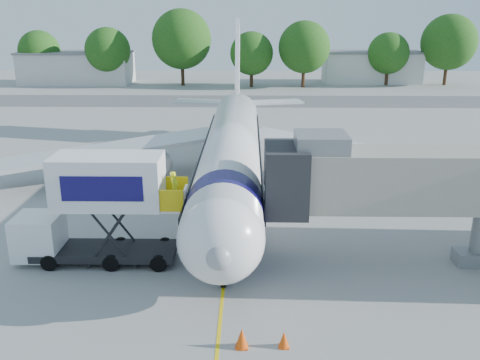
{
  "coord_description": "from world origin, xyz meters",
  "views": [
    {
      "loc": [
        1.14,
        -31.25,
        12.11
      ],
      "look_at": [
        0.66,
        -3.5,
        3.2
      ],
      "focal_mm": 40.0,
      "sensor_mm": 36.0,
      "label": 1
    }
  ],
  "objects_px": {
    "aircraft": "(232,149)",
    "jet_bridge": "(393,180)",
    "ground_tug": "(302,355)",
    "catering_hiloader": "(97,210)"
  },
  "relations": [
    {
      "from": "aircraft",
      "to": "jet_bridge",
      "type": "xyz_separation_m",
      "value": [
        7.99,
        -11.12,
        1.39
      ]
    },
    {
      "from": "jet_bridge",
      "to": "ground_tug",
      "type": "bearing_deg",
      "value": -120.22
    },
    {
      "from": "catering_hiloader",
      "to": "ground_tug",
      "type": "distance_m",
      "value": 12.78
    },
    {
      "from": "jet_bridge",
      "to": "aircraft",
      "type": "bearing_deg",
      "value": 125.7
    },
    {
      "from": "aircraft",
      "to": "ground_tug",
      "type": "bearing_deg",
      "value": -81.34
    },
    {
      "from": "jet_bridge",
      "to": "catering_hiloader",
      "type": "bearing_deg",
      "value": -179.99
    },
    {
      "from": "catering_hiloader",
      "to": "ground_tug",
      "type": "bearing_deg",
      "value": -42.74
    },
    {
      "from": "ground_tug",
      "to": "jet_bridge",
      "type": "bearing_deg",
      "value": 54.49
    },
    {
      "from": "jet_bridge",
      "to": "ground_tug",
      "type": "relative_size",
      "value": 3.6
    },
    {
      "from": "aircraft",
      "to": "catering_hiloader",
      "type": "relative_size",
      "value": 4.44
    }
  ]
}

